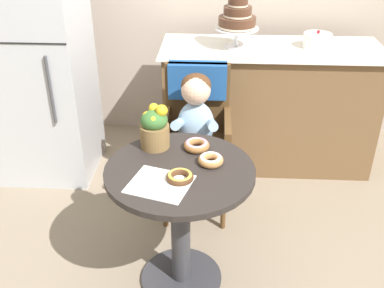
{
  "coord_description": "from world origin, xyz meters",
  "views": [
    {
      "loc": [
        0.16,
        -1.8,
        1.89
      ],
      "look_at": [
        0.05,
        0.15,
        0.77
      ],
      "focal_mm": 42.52,
      "sensor_mm": 36.0,
      "label": 1
    }
  ],
  "objects_px": {
    "donut_side": "(211,160)",
    "flower_vase": "(155,127)",
    "refrigerator": "(38,60)",
    "wicker_chair": "(197,117)",
    "tiered_cake_stand": "(237,19)",
    "donut_front": "(180,177)",
    "cafe_table": "(180,204)",
    "round_layer_cake": "(317,40)",
    "donut_mid": "(197,145)",
    "seated_child": "(196,122)"
  },
  "relations": [
    {
      "from": "donut_mid",
      "to": "refrigerator",
      "type": "xyz_separation_m",
      "value": [
        -1.12,
        0.91,
        0.11
      ]
    },
    {
      "from": "donut_front",
      "to": "seated_child",
      "type": "bearing_deg",
      "value": 86.59
    },
    {
      "from": "tiered_cake_stand",
      "to": "seated_child",
      "type": "bearing_deg",
      "value": -108.52
    },
    {
      "from": "cafe_table",
      "to": "donut_front",
      "type": "height_order",
      "value": "donut_front"
    },
    {
      "from": "donut_front",
      "to": "round_layer_cake",
      "type": "relative_size",
      "value": 0.65
    },
    {
      "from": "cafe_table",
      "to": "donut_mid",
      "type": "bearing_deg",
      "value": 69.33
    },
    {
      "from": "seated_child",
      "to": "tiered_cake_stand",
      "type": "distance_m",
      "value": 0.88
    },
    {
      "from": "cafe_table",
      "to": "flower_vase",
      "type": "distance_m",
      "value": 0.41
    },
    {
      "from": "cafe_table",
      "to": "donut_mid",
      "type": "relative_size",
      "value": 5.49
    },
    {
      "from": "cafe_table",
      "to": "donut_front",
      "type": "relative_size",
      "value": 5.71
    },
    {
      "from": "donut_front",
      "to": "tiered_cake_stand",
      "type": "bearing_deg",
      "value": 78.44
    },
    {
      "from": "donut_side",
      "to": "refrigerator",
      "type": "bearing_deg",
      "value": 138.76
    },
    {
      "from": "seated_child",
      "to": "donut_front",
      "type": "distance_m",
      "value": 0.66
    },
    {
      "from": "donut_mid",
      "to": "donut_side",
      "type": "height_order",
      "value": "same"
    },
    {
      "from": "wicker_chair",
      "to": "refrigerator",
      "type": "height_order",
      "value": "refrigerator"
    },
    {
      "from": "donut_side",
      "to": "seated_child",
      "type": "bearing_deg",
      "value": 100.75
    },
    {
      "from": "cafe_table",
      "to": "wicker_chair",
      "type": "relative_size",
      "value": 0.75
    },
    {
      "from": "seated_child",
      "to": "refrigerator",
      "type": "xyz_separation_m",
      "value": [
        -1.1,
        0.53,
        0.17
      ]
    },
    {
      "from": "donut_side",
      "to": "refrigerator",
      "type": "xyz_separation_m",
      "value": [
        -1.2,
        1.05,
        0.11
      ]
    },
    {
      "from": "donut_mid",
      "to": "tiered_cake_stand",
      "type": "relative_size",
      "value": 0.38
    },
    {
      "from": "donut_mid",
      "to": "tiered_cake_stand",
      "type": "xyz_separation_m",
      "value": [
        0.22,
        1.11,
        0.36
      ]
    },
    {
      "from": "donut_mid",
      "to": "refrigerator",
      "type": "distance_m",
      "value": 1.45
    },
    {
      "from": "flower_vase",
      "to": "donut_front",
      "type": "bearing_deg",
      "value": -63.47
    },
    {
      "from": "cafe_table",
      "to": "refrigerator",
      "type": "distance_m",
      "value": 1.56
    },
    {
      "from": "round_layer_cake",
      "to": "refrigerator",
      "type": "distance_m",
      "value": 1.92
    },
    {
      "from": "seated_child",
      "to": "donut_side",
      "type": "height_order",
      "value": "seated_child"
    },
    {
      "from": "cafe_table",
      "to": "wicker_chair",
      "type": "height_order",
      "value": "wicker_chair"
    },
    {
      "from": "tiered_cake_stand",
      "to": "round_layer_cake",
      "type": "relative_size",
      "value": 1.76
    },
    {
      "from": "round_layer_cake",
      "to": "refrigerator",
      "type": "relative_size",
      "value": 0.11
    },
    {
      "from": "donut_mid",
      "to": "tiered_cake_stand",
      "type": "height_order",
      "value": "tiered_cake_stand"
    },
    {
      "from": "wicker_chair",
      "to": "refrigerator",
      "type": "relative_size",
      "value": 0.56
    },
    {
      "from": "refrigerator",
      "to": "flower_vase",
      "type": "bearing_deg",
      "value": -44.57
    },
    {
      "from": "wicker_chair",
      "to": "tiered_cake_stand",
      "type": "height_order",
      "value": "tiered_cake_stand"
    },
    {
      "from": "flower_vase",
      "to": "refrigerator",
      "type": "distance_m",
      "value": 1.28
    },
    {
      "from": "flower_vase",
      "to": "wicker_chair",
      "type": "bearing_deg",
      "value": 69.84
    },
    {
      "from": "flower_vase",
      "to": "round_layer_cake",
      "type": "height_order",
      "value": "round_layer_cake"
    },
    {
      "from": "donut_front",
      "to": "refrigerator",
      "type": "height_order",
      "value": "refrigerator"
    },
    {
      "from": "donut_side",
      "to": "round_layer_cake",
      "type": "distance_m",
      "value": 1.48
    },
    {
      "from": "tiered_cake_stand",
      "to": "flower_vase",
      "type": "bearing_deg",
      "value": -111.69
    },
    {
      "from": "cafe_table",
      "to": "flower_vase",
      "type": "bearing_deg",
      "value": 124.63
    },
    {
      "from": "round_layer_cake",
      "to": "refrigerator",
      "type": "xyz_separation_m",
      "value": [
        -1.91,
        -0.23,
        -0.1
      ]
    },
    {
      "from": "donut_side",
      "to": "flower_vase",
      "type": "distance_m",
      "value": 0.34
    },
    {
      "from": "seated_child",
      "to": "donut_side",
      "type": "distance_m",
      "value": 0.53
    },
    {
      "from": "refrigerator",
      "to": "donut_mid",
      "type": "bearing_deg",
      "value": -39.1
    },
    {
      "from": "cafe_table",
      "to": "round_layer_cake",
      "type": "xyz_separation_m",
      "value": [
        0.86,
        1.33,
        0.44
      ]
    },
    {
      "from": "tiered_cake_stand",
      "to": "refrigerator",
      "type": "height_order",
      "value": "refrigerator"
    },
    {
      "from": "donut_mid",
      "to": "seated_child",
      "type": "bearing_deg",
      "value": 93.54
    },
    {
      "from": "cafe_table",
      "to": "refrigerator",
      "type": "relative_size",
      "value": 0.42
    },
    {
      "from": "cafe_table",
      "to": "round_layer_cake",
      "type": "relative_size",
      "value": 3.7
    },
    {
      "from": "wicker_chair",
      "to": "tiered_cake_stand",
      "type": "relative_size",
      "value": 2.79
    }
  ]
}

